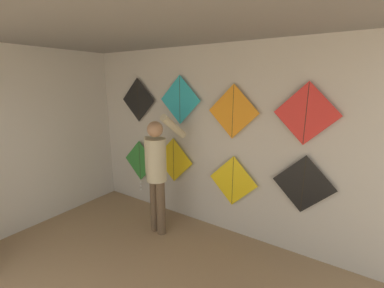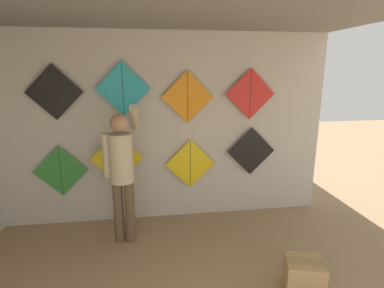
% 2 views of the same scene
% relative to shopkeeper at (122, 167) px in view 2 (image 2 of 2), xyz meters
% --- Properties ---
extents(back_panel, '(5.26, 0.06, 2.80)m').
position_rel_shopkeeper_xyz_m(back_panel, '(0.43, 0.65, 0.36)').
color(back_panel, beige).
rests_on(back_panel, ground).
extents(shopkeeper, '(0.47, 0.62, 1.85)m').
position_rel_shopkeeper_xyz_m(shopkeeper, '(0.00, 0.00, 0.00)').
color(shopkeeper, brown).
rests_on(shopkeeper, ground).
extents(cardboard_box, '(0.46, 0.42, 0.35)m').
position_rel_shopkeeper_xyz_m(cardboard_box, '(1.92, -1.25, -0.88)').
color(cardboard_box, tan).
rests_on(cardboard_box, ground).
extents(kite_0, '(0.76, 0.04, 0.97)m').
position_rel_shopkeeper_xyz_m(kite_0, '(-0.92, 0.56, -0.23)').
color(kite_0, '#338C38').
extents(kite_1, '(0.76, 0.01, 0.76)m').
position_rel_shopkeeper_xyz_m(kite_1, '(-0.12, 0.56, -0.05)').
color(kite_1, yellow).
extents(kite_2, '(0.76, 0.01, 0.76)m').
position_rel_shopkeeper_xyz_m(kite_2, '(0.97, 0.56, -0.18)').
color(kite_2, yellow).
extents(kite_3, '(0.76, 0.01, 0.76)m').
position_rel_shopkeeper_xyz_m(kite_3, '(1.93, 0.56, -0.02)').
color(kite_3, black).
extents(kite_4, '(0.76, 0.01, 0.76)m').
position_rel_shopkeeper_xyz_m(kite_4, '(-0.89, 0.56, 0.92)').
color(kite_4, black).
extents(kite_5, '(0.76, 0.01, 0.76)m').
position_rel_shopkeeper_xyz_m(kite_5, '(0.02, 0.56, 0.96)').
color(kite_5, '#28B2C6').
extents(kite_6, '(0.76, 0.01, 0.76)m').
position_rel_shopkeeper_xyz_m(kite_6, '(0.93, 0.56, 0.83)').
color(kite_6, orange).
extents(kite_7, '(0.76, 0.01, 0.76)m').
position_rel_shopkeeper_xyz_m(kite_7, '(1.87, 0.56, 0.87)').
color(kite_7, red).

